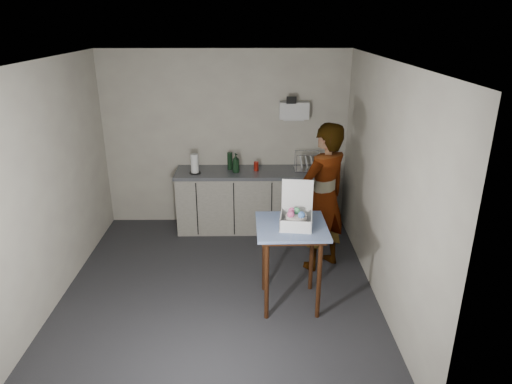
{
  "coord_description": "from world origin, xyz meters",
  "views": [
    {
      "loc": [
        0.37,
        -4.6,
        2.99
      ],
      "look_at": [
        0.43,
        0.45,
        1.06
      ],
      "focal_mm": 32.0,
      "sensor_mm": 36.0,
      "label": 1
    }
  ],
  "objects_px": {
    "dark_bottle": "(230,161)",
    "bakery_box": "(296,217)",
    "soda_can": "(256,166)",
    "standing_man": "(323,198)",
    "paper_towel": "(195,164)",
    "kitchen_counter": "(253,202)",
    "side_table": "(291,236)",
    "soap_bottle": "(236,163)",
    "dish_rack": "(307,166)"
  },
  "relations": [
    {
      "from": "dark_bottle",
      "to": "bakery_box",
      "type": "xyz_separation_m",
      "value": [
        0.77,
        -2.06,
        0.02
      ]
    },
    {
      "from": "soda_can",
      "to": "bakery_box",
      "type": "relative_size",
      "value": 0.28
    },
    {
      "from": "standing_man",
      "to": "paper_towel",
      "type": "bearing_deg",
      "value": -67.96
    },
    {
      "from": "kitchen_counter",
      "to": "bakery_box",
      "type": "height_order",
      "value": "bakery_box"
    },
    {
      "from": "standing_man",
      "to": "bakery_box",
      "type": "distance_m",
      "value": 0.94
    },
    {
      "from": "soda_can",
      "to": "dark_bottle",
      "type": "distance_m",
      "value": 0.39
    },
    {
      "from": "side_table",
      "to": "dark_bottle",
      "type": "relative_size",
      "value": 3.73
    },
    {
      "from": "soda_can",
      "to": "dark_bottle",
      "type": "height_order",
      "value": "dark_bottle"
    },
    {
      "from": "soda_can",
      "to": "paper_towel",
      "type": "relative_size",
      "value": 0.46
    },
    {
      "from": "soda_can",
      "to": "bakery_box",
      "type": "bearing_deg",
      "value": -78.95
    },
    {
      "from": "standing_man",
      "to": "side_table",
      "type": "bearing_deg",
      "value": 24.42
    },
    {
      "from": "soap_bottle",
      "to": "dish_rack",
      "type": "height_order",
      "value": "soap_bottle"
    },
    {
      "from": "dark_bottle",
      "to": "dish_rack",
      "type": "distance_m",
      "value": 1.13
    },
    {
      "from": "side_table",
      "to": "paper_towel",
      "type": "height_order",
      "value": "paper_towel"
    },
    {
      "from": "soap_bottle",
      "to": "soda_can",
      "type": "distance_m",
      "value": 0.31
    },
    {
      "from": "soap_bottle",
      "to": "bakery_box",
      "type": "xyz_separation_m",
      "value": [
        0.68,
        -1.91,
        0.01
      ]
    },
    {
      "from": "side_table",
      "to": "standing_man",
      "type": "distance_m",
      "value": 0.94
    },
    {
      "from": "bakery_box",
      "to": "dark_bottle",
      "type": "bearing_deg",
      "value": 118.35
    },
    {
      "from": "dark_bottle",
      "to": "bakery_box",
      "type": "bearing_deg",
      "value": -69.37
    },
    {
      "from": "kitchen_counter",
      "to": "dish_rack",
      "type": "bearing_deg",
      "value": 3.17
    },
    {
      "from": "side_table",
      "to": "standing_man",
      "type": "xyz_separation_m",
      "value": [
        0.46,
        0.82,
        0.1
      ]
    },
    {
      "from": "kitchen_counter",
      "to": "soda_can",
      "type": "relative_size",
      "value": 17.17
    },
    {
      "from": "standing_man",
      "to": "dark_bottle",
      "type": "height_order",
      "value": "standing_man"
    },
    {
      "from": "dark_bottle",
      "to": "paper_towel",
      "type": "xyz_separation_m",
      "value": [
        -0.49,
        -0.18,
        0.01
      ]
    },
    {
      "from": "standing_man",
      "to": "dish_rack",
      "type": "height_order",
      "value": "standing_man"
    },
    {
      "from": "soda_can",
      "to": "paper_towel",
      "type": "distance_m",
      "value": 0.89
    },
    {
      "from": "dish_rack",
      "to": "side_table",
      "type": "bearing_deg",
      "value": -101.07
    },
    {
      "from": "soap_bottle",
      "to": "soda_can",
      "type": "xyz_separation_m",
      "value": [
        0.29,
        0.08,
        -0.08
      ]
    },
    {
      "from": "dish_rack",
      "to": "soap_bottle",
      "type": "bearing_deg",
      "value": -174.03
    },
    {
      "from": "soap_bottle",
      "to": "dark_bottle",
      "type": "distance_m",
      "value": 0.17
    },
    {
      "from": "soda_can",
      "to": "dark_bottle",
      "type": "bearing_deg",
      "value": 171.37
    },
    {
      "from": "kitchen_counter",
      "to": "side_table",
      "type": "distance_m",
      "value": 2.04
    },
    {
      "from": "kitchen_counter",
      "to": "paper_towel",
      "type": "xyz_separation_m",
      "value": [
        -0.82,
        -0.1,
        0.62
      ]
    },
    {
      "from": "kitchen_counter",
      "to": "soda_can",
      "type": "height_order",
      "value": "soda_can"
    },
    {
      "from": "dark_bottle",
      "to": "standing_man",
      "type": "bearing_deg",
      "value": -45.63
    },
    {
      "from": "kitchen_counter",
      "to": "dark_bottle",
      "type": "xyz_separation_m",
      "value": [
        -0.33,
        0.08,
        0.61
      ]
    },
    {
      "from": "dark_bottle",
      "to": "kitchen_counter",
      "type": "bearing_deg",
      "value": -13.25
    },
    {
      "from": "dark_bottle",
      "to": "bakery_box",
      "type": "relative_size",
      "value": 0.56
    },
    {
      "from": "kitchen_counter",
      "to": "paper_towel",
      "type": "bearing_deg",
      "value": -173.11
    },
    {
      "from": "bakery_box",
      "to": "side_table",
      "type": "bearing_deg",
      "value": 164.29
    },
    {
      "from": "dish_rack",
      "to": "bakery_box",
      "type": "relative_size",
      "value": 0.82
    },
    {
      "from": "soap_bottle",
      "to": "soda_can",
      "type": "relative_size",
      "value": 2.16
    },
    {
      "from": "soda_can",
      "to": "paper_towel",
      "type": "bearing_deg",
      "value": -172.24
    },
    {
      "from": "side_table",
      "to": "bakery_box",
      "type": "xyz_separation_m",
      "value": [
        0.04,
        -0.02,
        0.23
      ]
    },
    {
      "from": "standing_man",
      "to": "soap_bottle",
      "type": "distance_m",
      "value": 1.54
    },
    {
      "from": "dark_bottle",
      "to": "dish_rack",
      "type": "xyz_separation_m",
      "value": [
        1.12,
        -0.03,
        -0.07
      ]
    },
    {
      "from": "paper_towel",
      "to": "soap_bottle",
      "type": "bearing_deg",
      "value": 3.49
    },
    {
      "from": "standing_man",
      "to": "soda_can",
      "type": "xyz_separation_m",
      "value": [
        -0.81,
        1.16,
        0.04
      ]
    },
    {
      "from": "soda_can",
      "to": "side_table",
      "type": "bearing_deg",
      "value": -80.03
    },
    {
      "from": "dark_bottle",
      "to": "dish_rack",
      "type": "bearing_deg",
      "value": -1.74
    }
  ]
}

